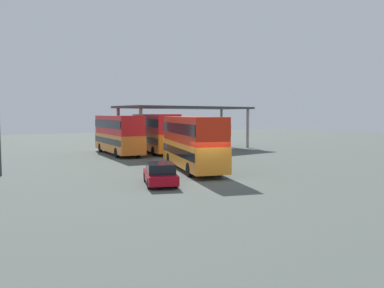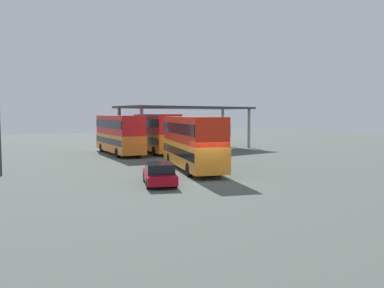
% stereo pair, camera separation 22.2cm
% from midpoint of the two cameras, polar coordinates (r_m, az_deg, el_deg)
% --- Properties ---
extents(ground_plane, '(140.00, 140.00, 0.00)m').
position_cam_midpoint_polar(ground_plane, '(25.36, 2.57, -5.34)').
color(ground_plane, '#4F5751').
extents(double_decker_main, '(5.02, 10.91, 4.09)m').
position_cam_midpoint_polar(double_decker_main, '(29.88, 0.21, 0.48)').
color(double_decker_main, orange).
rests_on(double_decker_main, ground_plane).
extents(parked_hatchback, '(2.89, 4.33, 1.35)m').
position_cam_midpoint_polar(parked_hatchback, '(23.70, -4.54, -4.38)').
color(parked_hatchback, '#AD0818').
rests_on(parked_hatchback, ground_plane).
extents(double_decker_near_canopy, '(3.01, 10.66, 4.16)m').
position_cam_midpoint_polar(double_decker_near_canopy, '(42.41, -10.51, 1.59)').
color(double_decker_near_canopy, orange).
rests_on(double_decker_near_canopy, ground_plane).
extents(double_decker_mid_row, '(3.65, 10.41, 4.30)m').
position_cam_midpoint_polar(double_decker_mid_row, '(43.64, -5.20, 1.81)').
color(double_decker_mid_row, orange).
rests_on(double_decker_mid_row, ground_plane).
extents(depot_canopy, '(17.65, 8.53, 5.22)m').
position_cam_midpoint_polar(depot_canopy, '(46.93, -0.45, 5.07)').
color(depot_canopy, '#33353A').
rests_on(depot_canopy, ground_plane).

